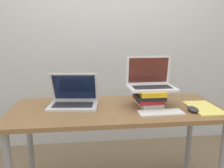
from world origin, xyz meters
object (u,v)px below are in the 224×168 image
object	(u,v)px
laptop_on_books	(150,82)
wireless_keyboard	(161,113)
laptop_left	(74,99)
book_stack	(149,97)
mouse	(193,109)
notepad	(204,108)

from	to	relation	value
laptop_on_books	wireless_keyboard	distance (m)	0.27
laptop_left	book_stack	world-z (taller)	laptop_left
mouse	notepad	world-z (taller)	mouse
laptop_left	notepad	size ratio (longest dim) A/B	1.20
laptop_left	notepad	xyz separation A→B (m)	(0.95, -0.18, -0.04)
laptop_on_books	mouse	size ratio (longest dim) A/B	3.08
mouse	notepad	distance (m)	0.12
laptop_left	mouse	bearing A→B (deg)	-15.26
laptop_left	notepad	bearing A→B (deg)	-10.64
laptop_left	mouse	size ratio (longest dim) A/B	3.40
wireless_keyboard	mouse	size ratio (longest dim) A/B	2.73
laptop_left	mouse	xyz separation A→B (m)	(0.84, -0.23, -0.03)
notepad	laptop_left	bearing A→B (deg)	169.36
laptop_left	notepad	world-z (taller)	laptop_left
laptop_on_books	wireless_keyboard	bearing A→B (deg)	-83.52
book_stack	laptop_on_books	xyz separation A→B (m)	(0.02, 0.03, 0.11)
laptop_left	wireless_keyboard	world-z (taller)	laptop_left
laptop_left	notepad	distance (m)	0.97
laptop_on_books	mouse	distance (m)	0.36
wireless_keyboard	notepad	world-z (taller)	wireless_keyboard
laptop_left	wireless_keyboard	size ratio (longest dim) A/B	1.24
book_stack	wireless_keyboard	world-z (taller)	book_stack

